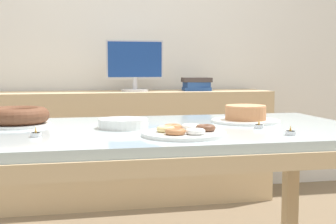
{
  "coord_description": "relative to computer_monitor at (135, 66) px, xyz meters",
  "views": [
    {
      "loc": [
        -0.41,
        -1.93,
        1.01
      ],
      "look_at": [
        0.02,
        0.06,
        0.82
      ],
      "focal_mm": 50.0,
      "sensor_mm": 36.0,
      "label": 1
    }
  ],
  "objects": [
    {
      "name": "cake_golden_bundt",
      "position": [
        -0.71,
        -1.33,
        -0.23
      ],
      "size": [
        0.29,
        0.29,
        0.08
      ],
      "color": "white",
      "rests_on": "dining_table"
    },
    {
      "name": "tealight_centre",
      "position": [
        0.29,
        -1.63,
        -0.26
      ],
      "size": [
        0.04,
        0.04,
        0.04
      ],
      "color": "silver",
      "rests_on": "dining_table"
    },
    {
      "name": "dining_table",
      "position": [
        -0.08,
        -1.52,
        -0.35
      ],
      "size": [
        1.73,
        0.99,
        0.76
      ],
      "color": "silver",
      "rests_on": "ground"
    },
    {
      "name": "wall_back",
      "position": [
        -0.08,
        0.3,
        0.28
      ],
      "size": [
        8.0,
        0.1,
        2.6
      ],
      "primitive_type": "cube",
      "color": "white",
      "rests_on": "ground"
    },
    {
      "name": "cake_chocolate_round",
      "position": [
        0.32,
        -1.41,
        -0.23
      ],
      "size": [
        0.32,
        0.32,
        0.08
      ],
      "color": "white",
      "rests_on": "dining_table"
    },
    {
      "name": "tealight_near_cakes",
      "position": [
        0.33,
        -1.84,
        -0.26
      ],
      "size": [
        0.04,
        0.04,
        0.04
      ],
      "color": "silver",
      "rests_on": "dining_table"
    },
    {
      "name": "pastry_platter",
      "position": [
        -0.07,
        -1.77,
        -0.25
      ],
      "size": [
        0.32,
        0.32,
        0.04
      ],
      "color": "white",
      "rests_on": "dining_table"
    },
    {
      "name": "sideboard",
      "position": [
        -0.08,
        0.0,
        -0.61
      ],
      "size": [
        2.2,
        0.44,
        0.83
      ],
      "color": "#D1B284",
      "rests_on": "ground"
    },
    {
      "name": "tealight_near_front",
      "position": [
        -0.61,
        -1.68,
        -0.26
      ],
      "size": [
        0.04,
        0.04,
        0.04
      ],
      "color": "silver",
      "rests_on": "dining_table"
    },
    {
      "name": "computer_monitor",
      "position": [
        0.0,
        0.0,
        0.0
      ],
      "size": [
        0.42,
        0.2,
        0.38
      ],
      "color": "silver",
      "rests_on": "sideboard"
    },
    {
      "name": "book_stack",
      "position": [
        0.47,
        0.0,
        -0.14
      ],
      "size": [
        0.22,
        0.17,
        0.1
      ],
      "color": "#23478C",
      "rests_on": "sideboard"
    },
    {
      "name": "plate_stack",
      "position": [
        -0.26,
        -1.5,
        -0.25
      ],
      "size": [
        0.21,
        0.21,
        0.04
      ],
      "color": "white",
      "rests_on": "dining_table"
    }
  ]
}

